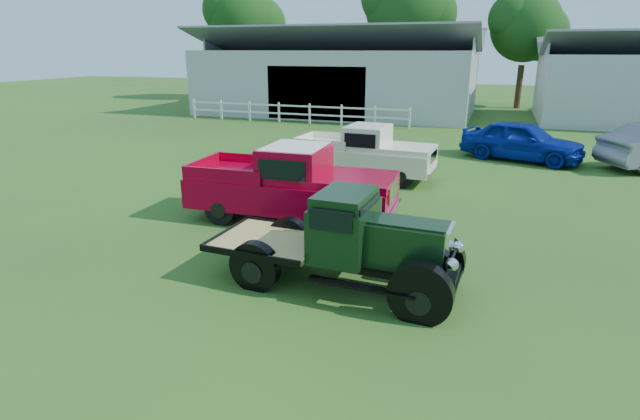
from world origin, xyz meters
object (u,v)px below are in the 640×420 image
(red_pickup, at_px, (292,183))
(white_pickup, at_px, (364,152))
(vintage_flatbed, at_px, (340,239))
(misc_car_blue, at_px, (522,141))

(red_pickup, distance_m, white_pickup, 5.04)
(vintage_flatbed, bearing_deg, red_pickup, 128.35)
(white_pickup, relative_size, misc_car_blue, 1.05)
(vintage_flatbed, relative_size, red_pickup, 0.86)
(white_pickup, distance_m, misc_car_blue, 7.18)
(vintage_flatbed, xyz_separation_m, white_pickup, (-1.63, 8.23, -0.03))
(vintage_flatbed, xyz_separation_m, misc_car_blue, (3.62, 13.13, -0.14))
(misc_car_blue, bearing_deg, white_pickup, 151.80)
(vintage_flatbed, distance_m, white_pickup, 8.39)
(white_pickup, bearing_deg, vintage_flatbed, -75.08)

